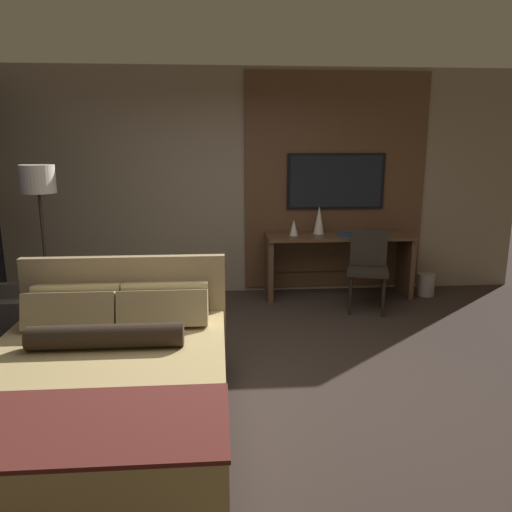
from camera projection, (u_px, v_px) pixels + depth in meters
name	position (u px, v px, depth m)	size (l,w,h in m)	color
ground_plane	(258.00, 382.00, 4.07)	(16.00, 16.00, 0.00)	#332823
wall_back_tv_panel	(254.00, 183.00, 6.29)	(7.20, 0.09, 2.80)	gray
bed	(103.00, 387.00, 3.33)	(1.67, 2.16, 0.99)	#33281E
desk	(337.00, 254.00, 6.26)	(1.80, 0.56, 0.78)	brown
tv	(336.00, 181.00, 6.28)	(1.24, 0.04, 0.70)	black
desk_chair	(368.00, 262.00, 5.73)	(0.55, 0.55, 0.92)	#28231E
armchair_by_window	(4.00, 320.00, 4.71)	(0.73, 0.74, 0.77)	#47423D
floor_lamp	(39.00, 192.00, 4.98)	(0.34, 0.34, 1.69)	#282623
vase_tall	(319.00, 220.00, 6.22)	(0.13, 0.13, 0.35)	silver
vase_short	(294.00, 228.00, 6.12)	(0.11, 0.11, 0.20)	silver
book	(346.00, 234.00, 6.13)	(0.25, 0.21, 0.03)	navy
waste_bin	(426.00, 285.00, 6.33)	(0.22, 0.22, 0.28)	gray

